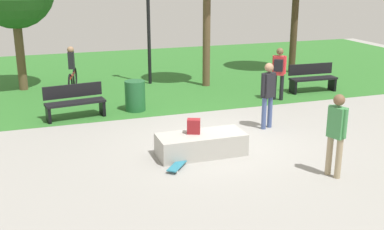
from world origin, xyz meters
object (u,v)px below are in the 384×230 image
Objects in this scene: skater_watching at (268,91)px; park_bench_far_left at (75,101)px; pedestrian_with_backpack at (279,69)px; concrete_ledge at (201,144)px; lamp_post at (148,8)px; cyclist_on_bicycle at (72,72)px; park_bench_far_right at (312,77)px; skater_performing_trick at (336,129)px; backpack_on_ledge at (194,126)px; trash_bin at (135,96)px; skateboard_by_ledge at (178,164)px.

skater_watching is 1.02× the size of park_bench_far_left.
skater_watching is 2.85m from pedestrian_with_backpack.
park_bench_far_left reaches higher than concrete_ledge.
cyclist_on_bicycle is at bearing -176.25° from lamp_post.
skater_watching is 1.05× the size of park_bench_far_right.
park_bench_far_right is at bearing -19.47° from cyclist_on_bicycle.
skater_performing_trick is 0.98× the size of skater_watching.
park_bench_far_left reaches higher than backpack_on_ledge.
park_bench_far_right is 1.79m from pedestrian_with_backpack.
skater_performing_trick is 6.35m from trash_bin.
cyclist_on_bicycle is (-4.32, 5.64, -0.35)m from skater_watching.
cyclist_on_bicycle reaches higher than skateboard_by_ledge.
pedestrian_with_backpack is (6.14, -0.10, 0.49)m from park_bench_far_left.
park_bench_far_left is (-4.55, 2.46, -0.51)m from skater_watching.
skater_watching is at bearing -137.10° from park_bench_far_right.
skater_watching is 1.04× the size of pedestrian_with_backpack.
backpack_on_ledge is 0.20× the size of park_bench_far_right.
park_bench_far_right reaches higher than skateboard_by_ledge.
skateboard_by_ledge is at bearing -68.21° from park_bench_far_left.
skater_performing_trick reaches higher than pedestrian_with_backpack.
park_bench_far_left is 1.90× the size of trash_bin.
lamp_post reaches higher than pedestrian_with_backpack.
skateboard_by_ledge is at bearing -90.54° from trash_bin.
park_bench_far_left is at bearing -94.05° from cyclist_on_bicycle.
park_bench_far_right is 6.01m from lamp_post.
cyclist_on_bicycle reaches higher than backpack_on_ledge.
backpack_on_ledge is 1.00m from skateboard_by_ledge.
skater_watching is at bearing 47.32° from backpack_on_ledge.
backpack_on_ledge is at bearing -73.62° from cyclist_on_bicycle.
skateboard_by_ledge is 4.51m from park_bench_far_left.
backpack_on_ledge is 0.19× the size of skater_performing_trick.
skater_watching is (2.34, 1.09, 0.35)m from backpack_on_ledge.
cyclist_on_bicycle is at bearing 101.09° from skateboard_by_ledge.
lamp_post reaches higher than skater_performing_trick.
cyclist_on_bicycle is at bearing 160.53° from park_bench_far_right.
skater_performing_trick is at bearing -92.64° from skater_watching.
park_bench_far_right is (3.35, 6.06, -0.48)m from skater_performing_trick.
trash_bin is at bearing 176.41° from pedestrian_with_backpack.
cyclist_on_bicycle is at bearing 107.21° from concrete_ledge.
skater_watching is (2.21, 1.19, 0.75)m from concrete_ledge.
park_bench_far_left is at bearing 111.79° from skateboard_by_ledge.
concrete_ledge is 5.26m from pedestrian_with_backpack.
park_bench_far_left is 6.16m from pedestrian_with_backpack.
pedestrian_with_backpack reaches higher than park_bench_far_left.
skater_performing_trick is at bearing -64.40° from cyclist_on_bicycle.
skater_watching reaches higher than concrete_ledge.
skater_watching is 7.12m from cyclist_on_bicycle.
park_bench_far_left is 0.38× the size of lamp_post.
lamp_post is 5.04× the size of trash_bin.
skateboard_by_ledge is 6.12m from pedestrian_with_backpack.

